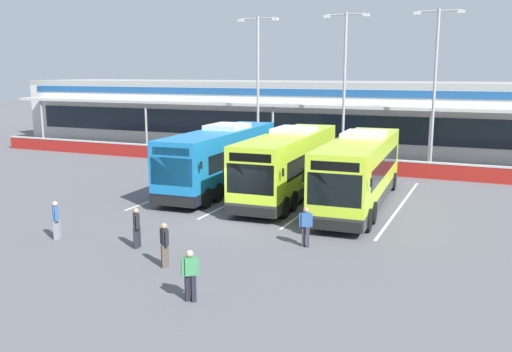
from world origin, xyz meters
TOP-DOWN VIEW (x-y plane):
  - ground_plane at (0.00, 0.00)m, footprint 200.00×200.00m
  - terminal_building at (-0.00, 26.91)m, footprint 70.00×13.00m
  - red_barrier_wall at (0.00, 14.50)m, footprint 60.00×0.40m
  - coach_bus_leftmost at (-4.25, 6.21)m, footprint 3.42×12.27m
  - coach_bus_left_centre at (0.11, 5.97)m, footprint 3.42×12.27m
  - coach_bus_centre at (4.26, 5.25)m, footprint 3.42×12.27m
  - bay_stripe_far_west at (-6.30, 6.00)m, footprint 0.14×13.00m
  - bay_stripe_west at (-2.10, 6.00)m, footprint 0.14×13.00m
  - bay_stripe_mid_west at (2.10, 6.00)m, footprint 0.14×13.00m
  - bay_stripe_centre at (6.30, 6.00)m, footprint 0.14×13.00m
  - pedestrian_with_handbag at (-5.97, -5.53)m, footprint 0.57×0.57m
  - pedestrian_in_dark_coat at (2.37, -8.82)m, footprint 0.46×0.43m
  - pedestrian_child at (3.90, -2.37)m, footprint 0.53×0.32m
  - pedestrian_near_bin at (0.01, -6.57)m, footprint 0.48×0.42m
  - pedestrian_approaching_bus at (-2.19, -5.18)m, footprint 0.44×0.45m
  - lamp_post_west at (-6.54, 17.02)m, footprint 3.24×0.28m
  - lamp_post_centre at (0.35, 16.75)m, footprint 3.24×0.28m
  - lamp_post_east at (6.55, 17.03)m, footprint 3.24×0.28m

SIDE VIEW (x-z plane):
  - ground_plane at x=0.00m, z-range 0.00..0.00m
  - bay_stripe_far_west at x=-6.30m, z-range 0.00..0.01m
  - bay_stripe_west at x=-2.10m, z-range 0.00..0.01m
  - bay_stripe_mid_west at x=2.10m, z-range 0.00..0.01m
  - bay_stripe_centre at x=6.30m, z-range 0.00..0.01m
  - red_barrier_wall at x=0.00m, z-range 0.01..1.10m
  - pedestrian_with_handbag at x=-5.97m, z-range 0.05..1.67m
  - pedestrian_in_dark_coat at x=2.37m, z-range 0.06..1.68m
  - pedestrian_child at x=3.90m, z-range 0.06..1.68m
  - pedestrian_near_bin at x=0.01m, z-range 0.06..1.68m
  - pedestrian_approaching_bus at x=-2.19m, z-range 0.06..1.68m
  - coach_bus_leftmost at x=-4.25m, z-range -0.10..3.68m
  - coach_bus_left_centre at x=0.11m, z-range -0.10..3.68m
  - coach_bus_centre at x=4.26m, z-range -0.10..3.68m
  - terminal_building at x=0.00m, z-range 0.01..6.01m
  - lamp_post_west at x=-6.54m, z-range 0.79..11.79m
  - lamp_post_centre at x=0.35m, z-range 0.79..11.79m
  - lamp_post_east at x=6.55m, z-range 0.79..11.79m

